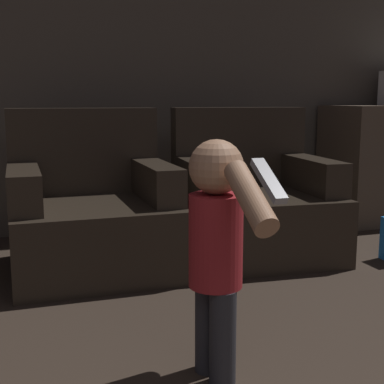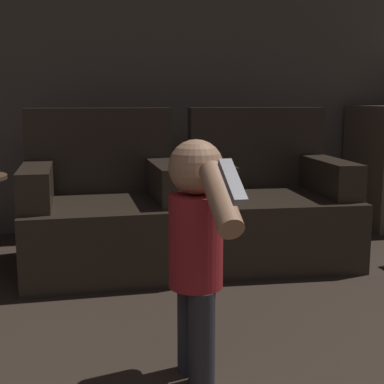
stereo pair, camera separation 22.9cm
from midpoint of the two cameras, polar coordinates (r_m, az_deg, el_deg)
The scene contains 4 objects.
wall_back at distance 3.86m, azimuth -14.66°, elevation 15.03°, with size 8.40×0.05×2.60m.
armchair_left at distance 3.03m, azimuth -12.81°, elevation -2.36°, with size 0.86×0.85×0.88m.
armchair_right at distance 3.27m, azimuth 4.48°, elevation -1.29°, with size 0.92×0.91×0.88m.
person_toddler at distance 1.73m, azimuth -1.15°, elevation -5.32°, with size 0.18×0.55×0.80m.
Camera 1 is at (-0.38, 0.70, 0.92)m, focal length 50.00 mm.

